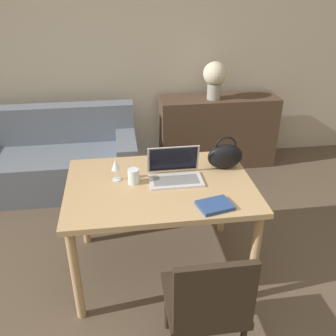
{
  "coord_description": "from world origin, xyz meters",
  "views": [
    {
      "loc": [
        -0.34,
        -1.46,
        2.09
      ],
      "look_at": [
        -0.02,
        0.77,
        0.88
      ],
      "focal_mm": 40.0,
      "sensor_mm": 36.0,
      "label": 1
    }
  ],
  "objects_px": {
    "couch": "(50,162)",
    "handbag": "(225,156)",
    "flower_vase": "(215,77)",
    "drinking_glass": "(134,176)",
    "chair": "(207,302)",
    "laptop": "(175,170)",
    "wine_glass": "(116,166)"
  },
  "relations": [
    {
      "from": "drinking_glass",
      "to": "wine_glass",
      "type": "height_order",
      "value": "wine_glass"
    },
    {
      "from": "drinking_glass",
      "to": "handbag",
      "type": "relative_size",
      "value": 0.4
    },
    {
      "from": "couch",
      "to": "handbag",
      "type": "distance_m",
      "value": 2.03
    },
    {
      "from": "chair",
      "to": "handbag",
      "type": "height_order",
      "value": "handbag"
    },
    {
      "from": "laptop",
      "to": "chair",
      "type": "bearing_deg",
      "value": -87.29
    },
    {
      "from": "wine_glass",
      "to": "chair",
      "type": "bearing_deg",
      "value": -63.88
    },
    {
      "from": "laptop",
      "to": "drinking_glass",
      "type": "distance_m",
      "value": 0.3
    },
    {
      "from": "drinking_glass",
      "to": "handbag",
      "type": "distance_m",
      "value": 0.7
    },
    {
      "from": "laptop",
      "to": "wine_glass",
      "type": "height_order",
      "value": "laptop"
    },
    {
      "from": "chair",
      "to": "handbag",
      "type": "bearing_deg",
      "value": 70.38
    },
    {
      "from": "flower_vase",
      "to": "couch",
      "type": "bearing_deg",
      "value": -172.32
    },
    {
      "from": "chair",
      "to": "couch",
      "type": "distance_m",
      "value": 2.52
    },
    {
      "from": "drinking_glass",
      "to": "flower_vase",
      "type": "bearing_deg",
      "value": 58.89
    },
    {
      "from": "chair",
      "to": "handbag",
      "type": "relative_size",
      "value": 3.27
    },
    {
      "from": "couch",
      "to": "wine_glass",
      "type": "relative_size",
      "value": 11.32
    },
    {
      "from": "laptop",
      "to": "drinking_glass",
      "type": "bearing_deg",
      "value": -173.42
    },
    {
      "from": "drinking_glass",
      "to": "wine_glass",
      "type": "distance_m",
      "value": 0.14
    },
    {
      "from": "wine_glass",
      "to": "handbag",
      "type": "distance_m",
      "value": 0.81
    },
    {
      "from": "drinking_glass",
      "to": "chair",
      "type": "bearing_deg",
      "value": -68.75
    },
    {
      "from": "laptop",
      "to": "drinking_glass",
      "type": "relative_size",
      "value": 3.53
    },
    {
      "from": "chair",
      "to": "drinking_glass",
      "type": "bearing_deg",
      "value": 111.05
    },
    {
      "from": "drinking_glass",
      "to": "flower_vase",
      "type": "xyz_separation_m",
      "value": [
        0.97,
        1.61,
        0.24
      ]
    },
    {
      "from": "wine_glass",
      "to": "handbag",
      "type": "height_order",
      "value": "handbag"
    },
    {
      "from": "wine_glass",
      "to": "flower_vase",
      "type": "relative_size",
      "value": 0.39
    },
    {
      "from": "laptop",
      "to": "wine_glass",
      "type": "distance_m",
      "value": 0.42
    },
    {
      "from": "chair",
      "to": "laptop",
      "type": "distance_m",
      "value": 0.96
    },
    {
      "from": "laptop",
      "to": "flower_vase",
      "type": "relative_size",
      "value": 0.93
    },
    {
      "from": "flower_vase",
      "to": "handbag",
      "type": "bearing_deg",
      "value": -100.9
    },
    {
      "from": "couch",
      "to": "laptop",
      "type": "relative_size",
      "value": 4.82
    },
    {
      "from": "couch",
      "to": "flower_vase",
      "type": "relative_size",
      "value": 4.46
    },
    {
      "from": "laptop",
      "to": "flower_vase",
      "type": "bearing_deg",
      "value": 66.73
    },
    {
      "from": "chair",
      "to": "flower_vase",
      "type": "xyz_separation_m",
      "value": [
        0.64,
        2.48,
        0.57
      ]
    }
  ]
}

